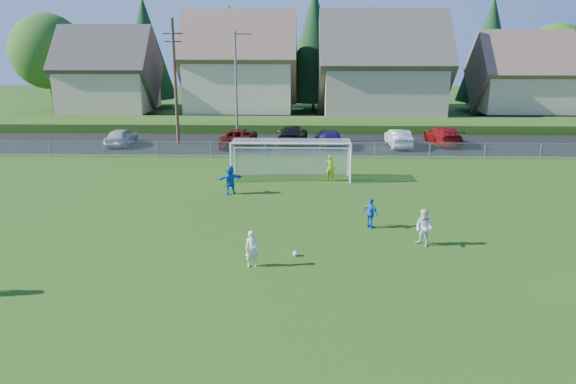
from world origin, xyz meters
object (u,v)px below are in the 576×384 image
soccer_ball (295,253)px  car_g (443,135)px  player_white_b (424,228)px  player_blue_a (371,213)px  player_blue_b (230,180)px  car_d (293,135)px  soccer_goal (291,153)px  car_a (121,137)px  player_white_a (252,249)px  car_f (398,138)px  car_c (239,137)px  car_e (329,137)px  goalkeeper (330,168)px

soccer_ball → car_g: 27.06m
player_white_b → player_blue_a: bearing=-179.8°
player_blue_b → car_d: 15.39m
soccer_goal → car_a: bearing=143.4°
player_blue_a → car_a: player_blue_a is taller
player_blue_a → player_blue_b: size_ratio=0.86×
player_blue_a → car_g: size_ratio=0.28×
soccer_ball → player_white_a: bearing=-146.9°
player_blue_a → car_f: 20.03m
car_c → soccer_goal: soccer_goal is taller
car_g → car_f: bearing=13.4°
player_white_b → car_g: bearing=123.5°
player_white_a → car_g: bearing=49.4°
car_e → soccer_goal: size_ratio=0.60×
car_a → car_e: 16.91m
player_white_b → player_blue_b: bearing=-171.3°
player_white_a → car_a: player_white_a is taller
car_c → car_g: 16.76m
player_white_a → player_blue_b: player_blue_b is taller
player_white_a → car_f: bearing=55.6°
player_white_b → car_a: size_ratio=0.40×
goalkeeper → car_d: size_ratio=0.32×
car_a → car_d: (13.95, 1.02, 0.06)m
player_white_b → soccer_goal: soccer_goal is taller
player_blue_a → car_e: bearing=-39.7°
car_a → car_d: bearing=-172.1°
goalkeeper → car_c: (-6.87, 10.87, -0.10)m
soccer_ball → player_blue_b: bearing=112.6°
car_d → soccer_goal: (0.10, -11.44, 0.87)m
soccer_ball → player_white_b: player_white_b is taller
car_g → soccer_goal: soccer_goal is taller
player_white_b → player_blue_a: (-2.01, 2.29, -0.10)m
car_d → soccer_goal: size_ratio=0.70×
car_d → player_white_b: bearing=110.6°
player_white_b → player_blue_b: size_ratio=0.98×
player_blue_b → car_c: bearing=-109.3°
goalkeeper → soccer_goal: bearing=5.3°
player_blue_b → car_c: size_ratio=0.32×
car_e → car_d: bearing=-28.4°
player_blue_b → car_e: player_blue_b is taller
player_blue_a → soccer_ball: bearing=92.8°
car_g → soccer_goal: size_ratio=0.70×
player_blue_a → car_g: bearing=-64.8°
car_c → car_f: (12.87, 0.01, -0.01)m
player_blue_a → car_a: size_ratio=0.35×
car_a → car_f: (22.48, -0.10, 0.01)m
player_white_a → car_d: bearing=74.8°
car_e → soccer_goal: 10.75m
goalkeeper → soccer_goal: soccer_goal is taller
soccer_ball → car_a: size_ratio=0.05×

